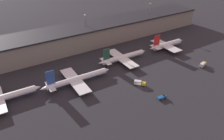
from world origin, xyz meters
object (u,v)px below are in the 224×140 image
object	(u,v)px
airplane_1	(77,79)
service_vehicle_1	(203,64)
airplane_3	(167,45)
service_vehicle_0	(162,97)
service_vehicle_2	(139,83)
airplane_2	(123,57)

from	to	relation	value
airplane_1	service_vehicle_1	world-z (taller)	airplane_1
airplane_3	airplane_1	bearing A→B (deg)	-173.51
service_vehicle_0	service_vehicle_2	xyz separation A→B (m)	(-2.16, 17.60, 0.61)
service_vehicle_1	service_vehicle_0	bearing A→B (deg)	176.71
airplane_1	service_vehicle_2	bearing A→B (deg)	-34.16
airplane_1	service_vehicle_1	distance (m)	89.49
airplane_2	airplane_1	bearing A→B (deg)	-166.25
airplane_3	service_vehicle_2	bearing A→B (deg)	-148.92
airplane_1	service_vehicle_1	xyz separation A→B (m)	(84.77, -28.62, -1.45)
service_vehicle_1	service_vehicle_2	size ratio (longest dim) A/B	1.09
service_vehicle_2	airplane_1	bearing A→B (deg)	-167.26
airplane_1	service_vehicle_1	bearing A→B (deg)	-17.19
airplane_2	airplane_3	size ratio (longest dim) A/B	1.15
service_vehicle_0	service_vehicle_1	bearing A→B (deg)	18.30
airplane_1	service_vehicle_2	world-z (taller)	airplane_1
airplane_3	service_vehicle_0	size ratio (longest dim) A/B	6.50
airplane_1	airplane_3	bearing A→B (deg)	6.49
service_vehicle_0	service_vehicle_1	distance (m)	52.26
airplane_1	service_vehicle_0	bearing A→B (deg)	-48.52
airplane_2	service_vehicle_2	distance (m)	33.26
airplane_2	airplane_3	bearing A→B (deg)	-0.63
airplane_3	service_vehicle_1	size ratio (longest dim) A/B	4.96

